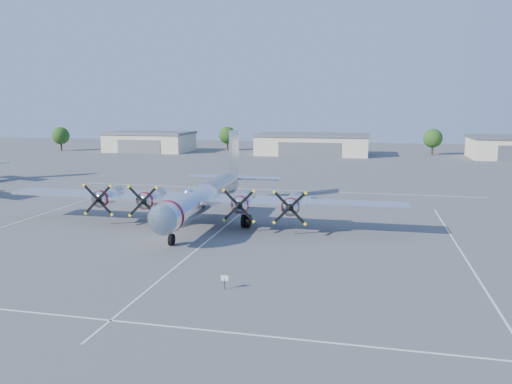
% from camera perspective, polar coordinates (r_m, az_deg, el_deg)
% --- Properties ---
extents(ground, '(260.00, 260.00, 0.00)m').
position_cam_1_polar(ground, '(49.91, -4.01, -4.32)').
color(ground, '#4E4E50').
rests_on(ground, ground).
extents(parking_lines, '(60.00, 50.08, 0.01)m').
position_cam_1_polar(parking_lines, '(48.28, -4.61, -4.80)').
color(parking_lines, silver).
rests_on(parking_lines, ground).
extents(hangar_west, '(22.60, 14.60, 5.40)m').
position_cam_1_polar(hangar_west, '(141.55, -12.03, 5.67)').
color(hangar_west, beige).
rests_on(hangar_west, ground).
extents(hangar_center, '(28.60, 14.60, 5.40)m').
position_cam_1_polar(hangar_center, '(129.42, 6.48, 5.46)').
color(hangar_center, beige).
rests_on(hangar_center, ground).
extents(tree_far_west, '(4.80, 4.80, 6.64)m').
position_cam_1_polar(tree_far_west, '(150.29, -21.43, 6.01)').
color(tree_far_west, '#382619').
rests_on(tree_far_west, ground).
extents(tree_west, '(4.80, 4.80, 6.64)m').
position_cam_1_polar(tree_west, '(142.05, -3.28, 6.48)').
color(tree_west, '#382619').
rests_on(tree_west, ground).
extents(tree_east, '(4.80, 4.80, 6.64)m').
position_cam_1_polar(tree_east, '(135.53, 19.56, 5.80)').
color(tree_east, '#382619').
rests_on(tree_east, ground).
extents(main_bomber_b29, '(41.74, 28.74, 9.18)m').
position_cam_1_polar(main_bomber_b29, '(53.76, -5.76, -3.33)').
color(main_bomber_b29, white).
rests_on(main_bomber_b29, ground).
extents(info_placard, '(0.51, 0.06, 0.97)m').
position_cam_1_polar(info_placard, '(33.85, -3.61, -9.96)').
color(info_placard, black).
rests_on(info_placard, ground).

